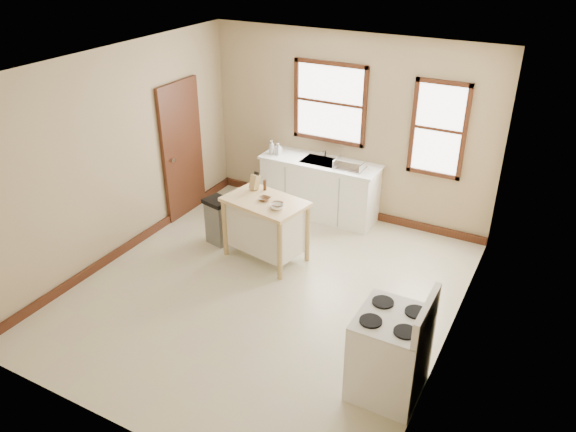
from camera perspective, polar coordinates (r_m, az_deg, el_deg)
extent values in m
plane|color=beige|center=(7.18, -2.31, -7.54)|extent=(5.00, 5.00, 0.00)
plane|color=white|center=(6.01, -2.82, 14.80)|extent=(5.00, 5.00, 0.00)
cube|color=tan|center=(8.56, 6.10, 8.89)|extent=(4.50, 0.04, 2.80)
cube|color=tan|center=(7.78, -17.04, 5.85)|extent=(0.04, 5.00, 2.80)
cube|color=tan|center=(5.77, 17.09, -1.98)|extent=(0.04, 5.00, 2.80)
cube|color=#3D2010|center=(8.77, -10.70, 6.60)|extent=(0.06, 0.90, 2.10)
cube|color=#3D2010|center=(9.05, 5.60, 0.79)|extent=(4.50, 0.04, 0.12)
cube|color=#3D2010|center=(8.33, -15.63, -2.75)|extent=(0.04, 5.00, 0.12)
cylinder|color=silver|center=(8.69, 3.83, 6.69)|extent=(0.03, 0.03, 0.22)
imported|color=#B2B2B2|center=(8.80, -1.66, 7.02)|extent=(0.11, 0.11, 0.22)
imported|color=#B2B2B2|center=(8.77, -0.97, 6.85)|extent=(0.11, 0.11, 0.19)
cylinder|color=#3D2010|center=(7.67, -2.37, 3.17)|extent=(0.06, 0.06, 0.15)
imported|color=brown|center=(7.41, -2.41, 1.76)|extent=(0.17, 0.17, 0.04)
imported|color=brown|center=(7.25, -1.10, 1.18)|extent=(0.18, 0.18, 0.04)
imported|color=white|center=(7.17, -1.14, 0.92)|extent=(0.17, 0.17, 0.05)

